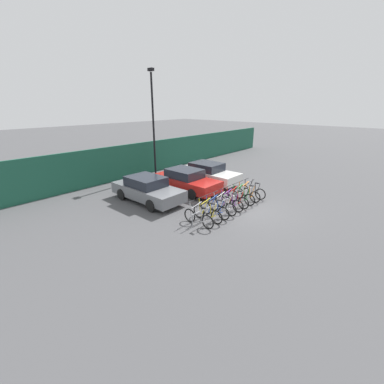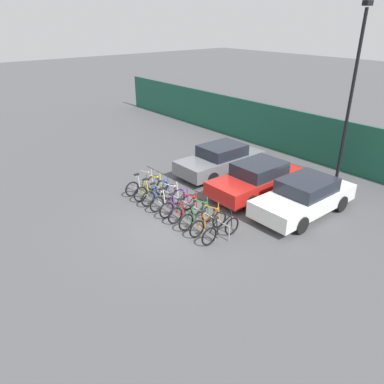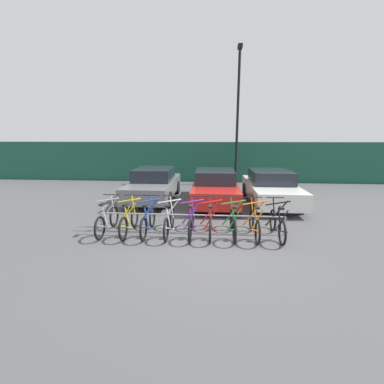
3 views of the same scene
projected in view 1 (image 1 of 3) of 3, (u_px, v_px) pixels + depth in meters
ground_plane at (244, 208)px, 13.46m from camera, size 120.00×120.00×0.00m
hoarding_wall at (133, 160)px, 19.00m from camera, size 36.00×0.16×2.44m
bike_rack at (226, 200)px, 13.21m from camera, size 5.39×0.04×0.57m
bicycle_silver at (198, 218)px, 11.44m from camera, size 0.68×1.71×1.05m
bicycle_yellow at (207, 213)px, 11.90m from camera, size 0.68×1.71×1.05m
bicycle_blue at (215, 210)px, 12.30m from camera, size 0.68×1.71×1.05m
bicycle_white at (222, 206)px, 12.73m from camera, size 0.68×1.71×1.05m
bicycle_purple at (229, 203)px, 13.18m from camera, size 0.68×1.71×1.05m
bicycle_red at (235, 200)px, 13.56m from camera, size 0.68×1.71×1.05m
bicycle_green at (241, 197)px, 14.01m from camera, size 0.68×1.71×1.05m
bicycle_orange at (247, 194)px, 14.43m from camera, size 0.68×1.71×1.05m
bicycle_black at (252, 191)px, 14.88m from camera, size 0.68×1.71×1.05m
car_grey at (147, 189)px, 14.26m from camera, size 1.91×4.41×1.40m
car_red at (186, 180)px, 15.90m from camera, size 1.91×4.44×1.40m
car_white at (208, 173)px, 17.57m from camera, size 1.91×4.43×1.40m
lamp_post at (153, 120)px, 18.34m from camera, size 0.24×0.44×7.48m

